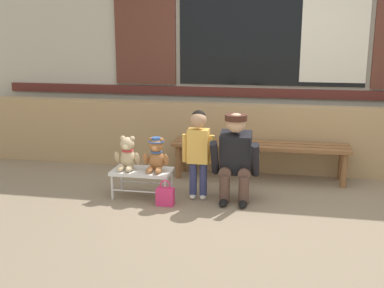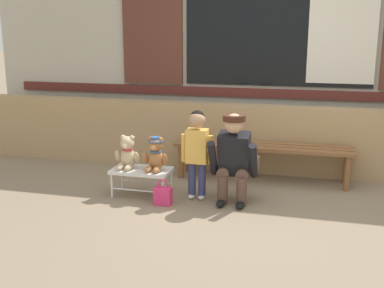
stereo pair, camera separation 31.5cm
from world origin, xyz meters
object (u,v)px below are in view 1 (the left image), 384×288
Objects in this scene: wooden_bench_long at (260,149)px; handbag_on_ground at (165,196)px; teddy_bear_with_hat at (156,155)px; adult_crouching at (237,157)px; child_standing at (198,145)px; teddy_bear_plain at (127,154)px; small_display_bench at (142,173)px.

handbag_on_ground is at bearing -129.76° from wooden_bench_long.
teddy_bear_with_hat is 0.85m from adult_crouching.
child_standing reaches higher than wooden_bench_long.
adult_crouching is (-0.20, -0.81, 0.11)m from wooden_bench_long.
handbag_on_ground is (0.47, -0.21, -0.37)m from teddy_bear_plain.
wooden_bench_long is 1.49m from small_display_bench.
adult_crouching is (0.85, 0.05, 0.01)m from teddy_bear_with_hat.
small_display_bench is 0.67× the size of adult_crouching.
teddy_bear_with_hat is 0.46m from handbag_on_ground.
small_display_bench is 0.67× the size of child_standing.
child_standing is (-0.60, -0.81, 0.22)m from wooden_bench_long.
teddy_bear_plain is 1.17m from adult_crouching.
wooden_bench_long is at bearing 50.24° from handbag_on_ground.
child_standing is 1.01× the size of adult_crouching.
teddy_bear_plain reaches higher than wooden_bench_long.
teddy_bear_plain is at bearing 179.49° from small_display_bench.
handbag_on_ground is (-0.90, -1.08, -0.28)m from wooden_bench_long.
handbag_on_ground is at bearing -34.58° from small_display_bench.
teddy_bear_plain reaches higher than small_display_bench.
adult_crouching is (1.17, 0.05, 0.02)m from teddy_bear_plain.
wooden_bench_long is at bearing 53.37° from child_standing.
child_standing is at bearing 5.41° from small_display_bench.
wooden_bench_long is 1.36m from teddy_bear_with_hat.
child_standing is 0.64m from handbag_on_ground.
child_standing is 0.42m from adult_crouching.
adult_crouching is (0.40, -0.00, -0.11)m from child_standing.
small_display_bench is at bearing -179.23° from teddy_bear_with_hat.
teddy_bear_plain is 0.38× the size of adult_crouching.
wooden_bench_long reaches higher than handbag_on_ground.
wooden_bench_long is 7.72× the size of handbag_on_ground.
adult_crouching reaches higher than teddy_bear_with_hat.
small_display_bench is 1.76× the size of teddy_bear_plain.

